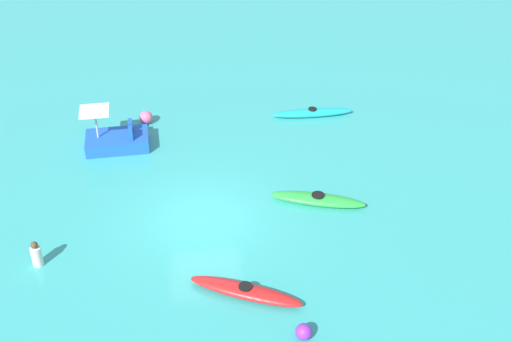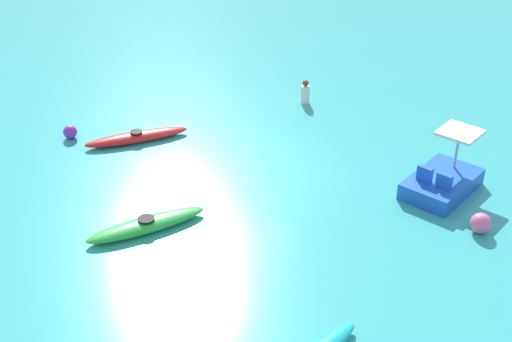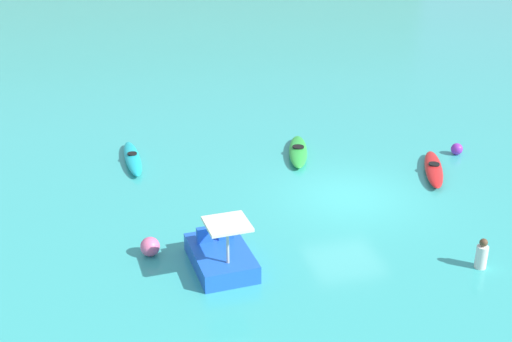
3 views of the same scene
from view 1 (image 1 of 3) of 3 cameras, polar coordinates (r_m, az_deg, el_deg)
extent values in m
plane|color=#38ADA8|center=(21.64, -4.63, -4.20)|extent=(600.00, 600.00, 0.00)
ellipsoid|color=red|center=(18.73, -0.93, -10.51)|extent=(1.96, 3.33, 0.32)
cylinder|color=black|center=(18.61, -0.93, -10.10)|extent=(0.52, 0.52, 0.05)
ellipsoid|color=#19B7C6|center=(27.64, 4.97, 5.12)|extent=(0.64, 3.47, 0.32)
cylinder|color=black|center=(27.55, 4.99, 5.46)|extent=(0.36, 0.36, 0.05)
ellipsoid|color=green|center=(22.28, 5.45, -2.50)|extent=(1.63, 3.34, 0.32)
cylinder|color=black|center=(22.18, 5.48, -2.11)|extent=(0.55, 0.55, 0.05)
cube|color=blue|center=(25.87, -12.08, 2.58)|extent=(1.66, 2.50, 0.50)
cube|color=blue|center=(25.35, -10.97, 3.27)|extent=(0.45, 0.19, 0.44)
cube|color=blue|center=(25.87, -10.98, 3.93)|extent=(0.45, 0.19, 0.44)
cylinder|color=#B2B2B7|center=(25.54, -13.85, 3.97)|extent=(0.08, 0.08, 1.10)
cube|color=silver|center=(25.26, -14.03, 5.14)|extent=(1.17, 1.17, 0.08)
sphere|color=pink|center=(27.32, -9.63, 4.67)|extent=(0.55, 0.55, 0.55)
sphere|color=purple|center=(17.61, 4.21, -13.91)|extent=(0.45, 0.45, 0.45)
cylinder|color=silver|center=(20.66, -18.70, -7.13)|extent=(0.42, 0.42, 0.65)
sphere|color=brown|center=(20.39, -18.92, -6.17)|extent=(0.22, 0.22, 0.22)
camera|label=2|loc=(32.94, 18.97, 27.34)|focal=48.76mm
camera|label=3|loc=(31.26, -43.96, 17.95)|focal=45.76mm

